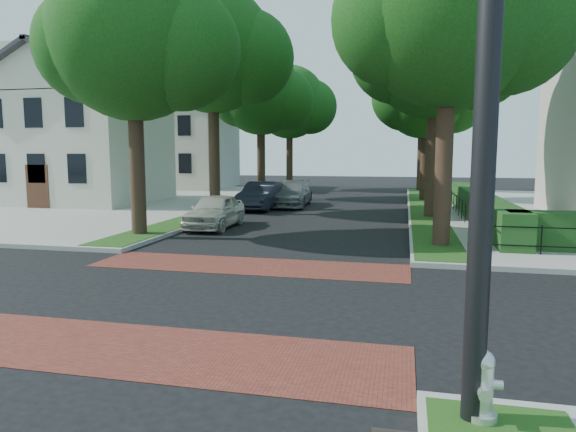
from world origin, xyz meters
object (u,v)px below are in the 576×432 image
object	(u,v)px
traffic_signal	(467,13)
parked_car_front	(215,211)
parked_car_middle	(262,196)
parked_car_rear	(291,194)
fire_hydrant	(483,386)

from	to	relation	value
traffic_signal	parked_car_front	xyz separation A→B (m)	(-8.49, 14.40, -3.98)
parked_car_middle	parked_car_rear	distance (m)	2.36
parked_car_rear	traffic_signal	bearing A→B (deg)	-76.14
parked_car_front	parked_car_rear	xyz separation A→B (m)	(1.23, 9.44, 0.03)
parked_car_middle	fire_hydrant	size ratio (longest dim) A/B	5.55
traffic_signal	parked_car_rear	xyz separation A→B (m)	(-7.25, 23.84, -3.95)
traffic_signal	parked_car_rear	world-z (taller)	traffic_signal
traffic_signal	parked_car_front	world-z (taller)	traffic_signal
traffic_signal	parked_car_rear	bearing A→B (deg)	106.92
parked_car_front	parked_car_middle	distance (m)	7.42
parked_car_rear	parked_car_front	bearing A→B (deg)	-100.52
parked_car_front	fire_hydrant	size ratio (longest dim) A/B	4.95
parked_car_front	parked_car_rear	bearing A→B (deg)	81.04
traffic_signal	parked_car_middle	distance (m)	23.74
parked_car_front	parked_car_middle	world-z (taller)	parked_car_middle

